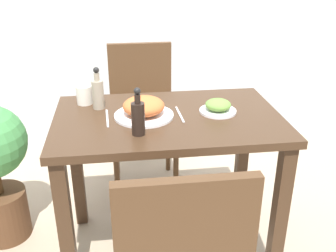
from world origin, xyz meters
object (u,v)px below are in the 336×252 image
at_px(condiment_bottle, 138,117).
at_px(food_plate, 144,108).
at_px(drink_cup, 84,95).
at_px(sauce_bottle, 98,93).
at_px(side_plate, 218,107).
at_px(chair_far, 142,109).

bearing_deg(condiment_bottle, food_plate, 78.80).
relative_size(drink_cup, sauce_bottle, 0.45).
bearing_deg(food_plate, sauce_bottle, 147.13).
distance_m(food_plate, side_plate, 0.34).
bearing_deg(sauce_bottle, drink_cup, 135.16).
xyz_separation_m(chair_far, sauce_bottle, (-0.24, -0.55, 0.31)).
bearing_deg(condiment_bottle, chair_far, 85.31).
distance_m(side_plate, condiment_bottle, 0.43).
xyz_separation_m(chair_far, food_plate, (-0.03, -0.68, 0.27)).
bearing_deg(condiment_bottle, drink_cup, 122.07).
height_order(sauce_bottle, condiment_bottle, same).
xyz_separation_m(food_plate, drink_cup, (-0.27, 0.20, 0.00)).
height_order(food_plate, drink_cup, food_plate).
relative_size(sauce_bottle, condiment_bottle, 1.00).
height_order(side_plate, sauce_bottle, sauce_bottle).
height_order(chair_far, side_plate, chair_far).
height_order(food_plate, sauce_bottle, sauce_bottle).
height_order(chair_far, food_plate, chair_far).
bearing_deg(drink_cup, food_plate, -36.30).
relative_size(chair_far, sauce_bottle, 4.53).
relative_size(side_plate, drink_cup, 1.87).
height_order(food_plate, side_plate, food_plate).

